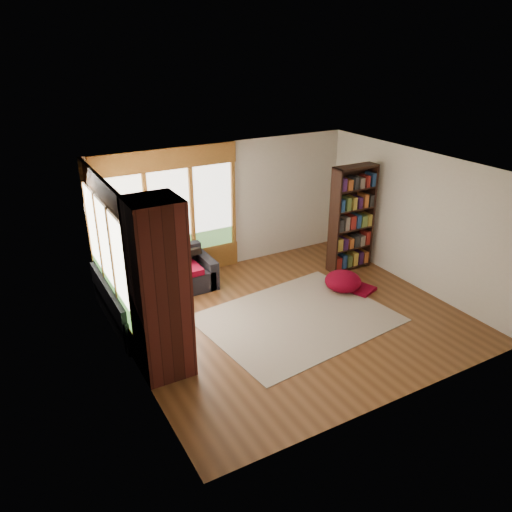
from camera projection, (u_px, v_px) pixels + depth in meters
name	position (u px, v px, depth m)	size (l,w,h in m)	color
floor	(291.00, 317.00, 8.64)	(5.50, 5.50, 0.00)	#543017
ceiling	(296.00, 169.00, 7.59)	(5.50, 5.50, 0.00)	white
wall_back	(226.00, 206.00, 10.11)	(5.50, 0.04, 2.60)	silver
wall_front	(405.00, 317.00, 6.12)	(5.50, 0.04, 2.60)	silver
wall_left	(127.00, 286.00, 6.89)	(0.04, 5.00, 2.60)	silver
wall_right	(416.00, 220.00, 9.35)	(0.04, 5.00, 2.60)	silver
windows_back	(170.00, 214.00, 9.53)	(2.82, 0.10, 1.90)	#915D25
windows_left	(107.00, 252.00, 7.84)	(0.10, 2.62, 1.90)	#915D25
roller_blind	(94.00, 213.00, 8.36)	(0.03, 0.72, 0.90)	gray
brick_chimney	(160.00, 290.00, 6.77)	(0.70, 0.70, 2.60)	#471914
sectional_sofa	(150.00, 287.00, 9.00)	(2.20, 2.20, 0.80)	black
area_rug	(297.00, 318.00, 8.59)	(3.10, 2.37, 0.01)	silver
bookshelf	(352.00, 219.00, 10.05)	(0.93, 0.31, 2.17)	black
pouf	(343.00, 281.00, 9.49)	(0.69, 0.69, 0.37)	maroon
dog_tan	(167.00, 260.00, 8.94)	(0.98, 0.78, 0.48)	brown
dog_brindle	(145.00, 273.00, 8.48)	(0.56, 0.86, 0.45)	#3A231C
throw_pillows	(151.00, 262.00, 8.90)	(1.98, 1.68, 0.45)	black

